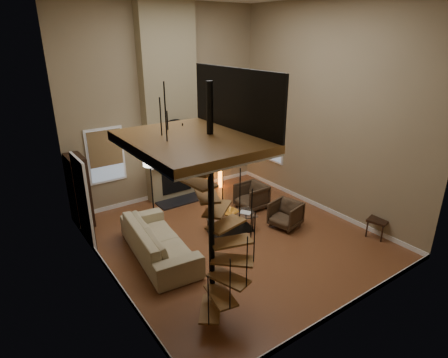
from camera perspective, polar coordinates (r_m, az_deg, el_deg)
ground at (r=9.23m, az=1.44°, el=-8.90°), size 6.00×6.50×0.01m
back_wall at (r=10.92m, az=-8.79°, el=11.13°), size 6.00×0.02×5.50m
front_wall at (r=6.01m, az=20.42°, el=1.61°), size 6.00×0.02×5.50m
left_wall at (r=6.89m, az=-18.89°, el=4.25°), size 0.02×6.50×5.50m
right_wall at (r=10.23m, az=15.45°, el=9.94°), size 0.02×6.50×5.50m
baseboard_back at (r=11.68m, az=-8.03°, el=-1.97°), size 6.00×0.02×0.12m
baseboard_front at (r=7.32m, az=17.53°, el=-18.58°), size 6.00×0.02×0.12m
baseboard_left at (r=8.06m, az=-16.49°, el=-14.31°), size 0.02×6.50×0.12m
baseboard_right at (r=11.04m, az=14.06°, el=-3.85°), size 0.02×6.50×0.12m
chimney_breast at (r=10.75m, az=-8.32°, el=10.99°), size 1.60×0.38×5.50m
hearth at (r=11.15m, az=-6.43°, el=-3.28°), size 1.50×0.60×0.04m
firebox at (r=11.18m, az=-7.26°, el=-0.30°), size 0.95×0.02×0.72m
mantel at (r=10.91m, az=-7.21°, el=2.51°), size 1.70×0.18×0.06m
mirror_frame at (r=10.73m, az=-7.56°, el=6.63°), size 0.94×0.10×0.94m
mirror_disc at (r=10.74m, az=-7.58°, el=6.64°), size 0.80×0.01×0.80m
vase_left at (r=10.67m, az=-9.95°, el=2.78°), size 0.24×0.24×0.25m
vase_right at (r=11.18m, az=-4.62°, el=3.80°), size 0.20×0.20×0.21m
window_back at (r=10.48m, az=-17.69°, el=3.56°), size 1.02×0.06×1.52m
window_right at (r=11.81m, az=7.42°, el=6.37°), size 0.06×1.02×1.52m
entry_door at (r=9.13m, az=-20.72°, el=-3.31°), size 0.10×1.05×2.16m
loft at (r=5.52m, az=-4.29°, el=6.51°), size 1.70×2.20×1.09m
spiral_stair at (r=6.18m, az=-1.87°, el=-6.22°), size 1.47×1.47×4.06m
hutch at (r=10.10m, az=-21.32°, el=-1.64°), size 0.39×0.82×1.83m
sofa at (r=8.46m, az=-10.11°, el=-9.18°), size 1.27×2.69×0.76m
armchair_near at (r=10.61m, az=4.54°, el=-2.56°), size 0.80×0.78×0.72m
armchair_far at (r=9.70m, az=9.64°, el=-5.22°), size 0.86×0.85×0.65m
coffee_table at (r=9.35m, az=0.98°, el=-6.44°), size 1.37×0.93×0.46m
bowl at (r=9.29m, az=0.81°, el=-5.16°), size 0.43×0.43×0.11m
book at (r=9.35m, az=3.27°, el=-5.24°), size 0.34×0.36×0.03m
floor_lamp at (r=10.00m, az=-11.24°, el=2.09°), size 0.38×0.38×1.70m
accent_lamp at (r=12.02m, az=-0.55°, el=-0.08°), size 0.15×0.15×0.54m
side_chair at (r=9.83m, az=22.83°, el=-5.22°), size 0.55×0.55×0.97m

